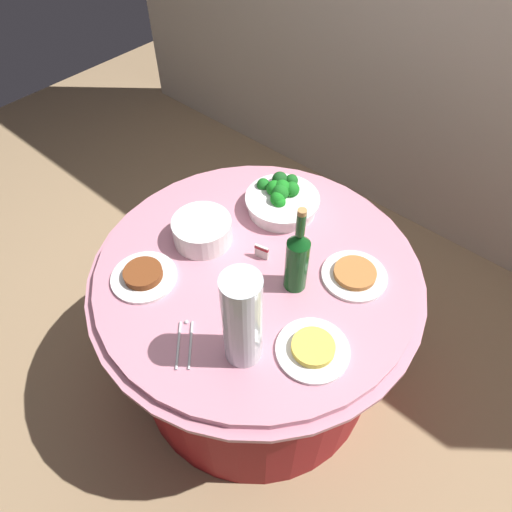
{
  "coord_description": "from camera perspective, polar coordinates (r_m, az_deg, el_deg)",
  "views": [
    {
      "loc": [
        0.65,
        -0.75,
        1.93
      ],
      "look_at": [
        0.0,
        0.0,
        0.79
      ],
      "focal_mm": 31.76,
      "sensor_mm": 36.0,
      "label": 1
    }
  ],
  "objects": [
    {
      "name": "buffet_table",
      "position": [
        1.84,
        0.0,
        -8.47
      ],
      "size": [
        1.16,
        1.16,
        0.74
      ],
      "color": "maroon",
      "rests_on": "ground_plane"
    },
    {
      "name": "label_placard_front",
      "position": [
        1.55,
        0.7,
        0.59
      ],
      "size": [
        0.05,
        0.02,
        0.05
      ],
      "color": "white",
      "rests_on": "buffet_table"
    },
    {
      "name": "food_plate_stir_fry",
      "position": [
        1.55,
        -13.97,
        -2.39
      ],
      "size": [
        0.22,
        0.22,
        0.04
      ],
      "color": "white",
      "rests_on": "buffet_table"
    },
    {
      "name": "food_plate_peanuts",
      "position": [
        1.54,
        12.3,
        -2.31
      ],
      "size": [
        0.22,
        0.22,
        0.03
      ],
      "color": "white",
      "rests_on": "buffet_table"
    },
    {
      "name": "serving_tongs",
      "position": [
        1.39,
        -8.98,
        -10.73
      ],
      "size": [
        0.14,
        0.15,
        0.01
      ],
      "color": "silver",
      "rests_on": "buffet_table"
    },
    {
      "name": "decorative_fruit_vase",
      "position": [
        1.22,
        -1.73,
        -8.29
      ],
      "size": [
        0.11,
        0.11,
        0.34
      ],
      "color": "silver",
      "rests_on": "buffet_table"
    },
    {
      "name": "ground_plane",
      "position": [
        2.17,
        0.0,
        -13.8
      ],
      "size": [
        6.0,
        6.0,
        0.0
      ],
      "primitive_type": "plane",
      "color": "#9E7F5B"
    },
    {
      "name": "food_plate_fried_egg",
      "position": [
        1.36,
        7.17,
        -11.54
      ],
      "size": [
        0.22,
        0.22,
        0.03
      ],
      "color": "white",
      "rests_on": "buffet_table"
    },
    {
      "name": "wine_bottle",
      "position": [
        1.4,
        5.21,
        -0.39
      ],
      "size": [
        0.07,
        0.07,
        0.34
      ],
      "color": "#104818",
      "rests_on": "buffet_table"
    },
    {
      "name": "broccoli_bowl",
      "position": [
        1.72,
        3.23,
        7.2
      ],
      "size": [
        0.28,
        0.28,
        0.12
      ],
      "color": "white",
      "rests_on": "buffet_table"
    },
    {
      "name": "plate_stack",
      "position": [
        1.61,
        -6.78,
        3.22
      ],
      "size": [
        0.21,
        0.21,
        0.09
      ],
      "color": "white",
      "rests_on": "buffet_table"
    }
  ]
}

